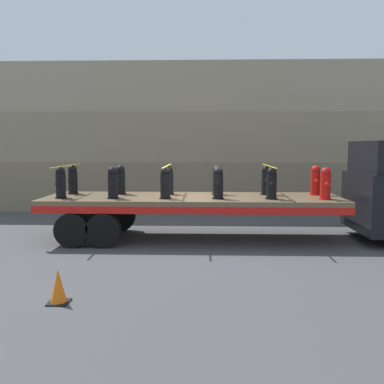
{
  "coord_description": "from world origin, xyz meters",
  "views": [
    {
      "loc": [
        0.42,
        -12.49,
        2.75
      ],
      "look_at": [
        -0.01,
        0.0,
        1.4
      ],
      "focal_mm": 40.0,
      "sensor_mm": 36.0,
      "label": 1
    }
  ],
  "objects_px": {
    "fire_hydrant_black_far_1": "(121,180)",
    "fire_hydrant_black_far_3": "(217,180)",
    "fire_hydrant_black_far_0": "(73,180)",
    "traffic_cone": "(58,286)",
    "flatbed_trailer": "(168,205)",
    "fire_hydrant_black_near_0": "(61,183)",
    "fire_hydrant_black_near_2": "(165,183)",
    "fire_hydrant_black_near_3": "(218,184)",
    "fire_hydrant_black_far_4": "(266,180)",
    "fire_hydrant_black_near_4": "(272,184)",
    "fire_hydrant_red_far_5": "(315,181)",
    "fire_hydrant_black_near_1": "(113,183)",
    "fire_hydrant_black_far_2": "(169,180)",
    "fire_hydrant_red_near_5": "(325,184)"
  },
  "relations": [
    {
      "from": "fire_hydrant_black_far_2",
      "to": "fire_hydrant_black_far_4",
      "type": "xyz_separation_m",
      "value": [
        2.98,
        0.0,
        0.0
      ]
    },
    {
      "from": "fire_hydrant_black_near_2",
      "to": "traffic_cone",
      "type": "xyz_separation_m",
      "value": [
        -1.43,
        -4.75,
        -1.4
      ]
    },
    {
      "from": "fire_hydrant_black_far_3",
      "to": "fire_hydrant_red_near_5",
      "type": "bearing_deg",
      "value": -20.4
    },
    {
      "from": "fire_hydrant_black_near_0",
      "to": "fire_hydrant_black_far_2",
      "type": "distance_m",
      "value": 3.18
    },
    {
      "from": "fire_hydrant_red_near_5",
      "to": "fire_hydrant_black_near_0",
      "type": "bearing_deg",
      "value": 180.0
    },
    {
      "from": "fire_hydrant_black_near_1",
      "to": "fire_hydrant_red_far_5",
      "type": "relative_size",
      "value": 1.0
    },
    {
      "from": "fire_hydrant_black_near_1",
      "to": "fire_hydrant_black_near_2",
      "type": "xyz_separation_m",
      "value": [
        1.49,
        0.0,
        0.0
      ]
    },
    {
      "from": "flatbed_trailer",
      "to": "fire_hydrant_black_near_2",
      "type": "xyz_separation_m",
      "value": [
        -0.03,
        -0.55,
        0.7
      ]
    },
    {
      "from": "fire_hydrant_black_near_3",
      "to": "flatbed_trailer",
      "type": "bearing_deg",
      "value": 159.26
    },
    {
      "from": "fire_hydrant_black_near_0",
      "to": "fire_hydrant_red_near_5",
      "type": "bearing_deg",
      "value": 0.0
    },
    {
      "from": "flatbed_trailer",
      "to": "fire_hydrant_black_near_3",
      "type": "bearing_deg",
      "value": -20.74
    },
    {
      "from": "fire_hydrant_black_near_0",
      "to": "fire_hydrant_black_near_4",
      "type": "bearing_deg",
      "value": 0.0
    },
    {
      "from": "fire_hydrant_black_near_2",
      "to": "fire_hydrant_black_far_2",
      "type": "relative_size",
      "value": 1.0
    },
    {
      "from": "fire_hydrant_black_far_0",
      "to": "traffic_cone",
      "type": "height_order",
      "value": "fire_hydrant_black_far_0"
    },
    {
      "from": "traffic_cone",
      "to": "fire_hydrant_black_near_3",
      "type": "bearing_deg",
      "value": 58.39
    },
    {
      "from": "fire_hydrant_black_near_4",
      "to": "fire_hydrant_red_far_5",
      "type": "relative_size",
      "value": 1.0
    },
    {
      "from": "fire_hydrant_red_near_5",
      "to": "traffic_cone",
      "type": "bearing_deg",
      "value": -141.16
    },
    {
      "from": "fire_hydrant_black_far_0",
      "to": "fire_hydrant_black_far_3",
      "type": "bearing_deg",
      "value": 0.0
    },
    {
      "from": "fire_hydrant_black_far_1",
      "to": "fire_hydrant_black_near_3",
      "type": "height_order",
      "value": "same"
    },
    {
      "from": "fire_hydrant_black_far_1",
      "to": "flatbed_trailer",
      "type": "bearing_deg",
      "value": -20.08
    },
    {
      "from": "flatbed_trailer",
      "to": "fire_hydrant_black_near_0",
      "type": "relative_size",
      "value": 9.67
    },
    {
      "from": "flatbed_trailer",
      "to": "fire_hydrant_black_far_0",
      "type": "bearing_deg",
      "value": 169.55
    },
    {
      "from": "fire_hydrant_black_far_0",
      "to": "fire_hydrant_black_near_4",
      "type": "height_order",
      "value": "same"
    },
    {
      "from": "fire_hydrant_black_near_1",
      "to": "fire_hydrant_black_far_1",
      "type": "bearing_deg",
      "value": 90.0
    },
    {
      "from": "fire_hydrant_black_far_4",
      "to": "fire_hydrant_black_far_0",
      "type": "bearing_deg",
      "value": 180.0
    },
    {
      "from": "fire_hydrant_black_far_4",
      "to": "fire_hydrant_black_far_1",
      "type": "bearing_deg",
      "value": 180.0
    },
    {
      "from": "fire_hydrant_black_far_2",
      "to": "fire_hydrant_red_near_5",
      "type": "height_order",
      "value": "same"
    },
    {
      "from": "fire_hydrant_black_near_0",
      "to": "fire_hydrant_black_near_1",
      "type": "xyz_separation_m",
      "value": [
        1.49,
        0.0,
        0.0
      ]
    },
    {
      "from": "fire_hydrant_black_far_0",
      "to": "fire_hydrant_black_far_4",
      "type": "bearing_deg",
      "value": 0.0
    },
    {
      "from": "fire_hydrant_black_far_3",
      "to": "traffic_cone",
      "type": "height_order",
      "value": "fire_hydrant_black_far_3"
    },
    {
      "from": "fire_hydrant_black_near_2",
      "to": "fire_hydrant_black_near_0",
      "type": "bearing_deg",
      "value": 180.0
    },
    {
      "from": "fire_hydrant_black_near_4",
      "to": "fire_hydrant_black_far_3",
      "type": "bearing_deg",
      "value": 143.35
    },
    {
      "from": "fire_hydrant_black_near_1",
      "to": "fire_hydrant_red_near_5",
      "type": "relative_size",
      "value": 1.0
    },
    {
      "from": "fire_hydrant_black_near_3",
      "to": "fire_hydrant_black_near_1",
      "type": "bearing_deg",
      "value": 180.0
    },
    {
      "from": "fire_hydrant_black_far_4",
      "to": "fire_hydrant_red_far_5",
      "type": "xyz_separation_m",
      "value": [
        1.49,
        0.0,
        0.0
      ]
    },
    {
      "from": "fire_hydrant_black_near_4",
      "to": "fire_hydrant_red_far_5",
      "type": "xyz_separation_m",
      "value": [
        1.49,
        1.11,
        0.0
      ]
    },
    {
      "from": "fire_hydrant_black_far_1",
      "to": "fire_hydrant_black_far_3",
      "type": "distance_m",
      "value": 2.98
    },
    {
      "from": "fire_hydrant_black_far_0",
      "to": "traffic_cone",
      "type": "bearing_deg",
      "value": -75.25
    },
    {
      "from": "fire_hydrant_black_far_0",
      "to": "traffic_cone",
      "type": "relative_size",
      "value": 1.45
    },
    {
      "from": "fire_hydrant_black_near_0",
      "to": "fire_hydrant_black_far_1",
      "type": "height_order",
      "value": "same"
    },
    {
      "from": "fire_hydrant_black_near_3",
      "to": "fire_hydrant_black_far_3",
      "type": "relative_size",
      "value": 1.0
    },
    {
      "from": "fire_hydrant_black_near_0",
      "to": "fire_hydrant_black_near_2",
      "type": "xyz_separation_m",
      "value": [
        2.98,
        0.0,
        0.0
      ]
    },
    {
      "from": "fire_hydrant_black_near_1",
      "to": "fire_hydrant_red_near_5",
      "type": "height_order",
      "value": "same"
    },
    {
      "from": "fire_hydrant_black_far_1",
      "to": "fire_hydrant_black_near_2",
      "type": "xyz_separation_m",
      "value": [
        1.49,
        -1.11,
        0.0
      ]
    },
    {
      "from": "traffic_cone",
      "to": "fire_hydrant_black_far_1",
      "type": "bearing_deg",
      "value": 90.53
    },
    {
      "from": "fire_hydrant_black_near_1",
      "to": "fire_hydrant_black_far_2",
      "type": "height_order",
      "value": "same"
    },
    {
      "from": "fire_hydrant_black_far_3",
      "to": "fire_hydrant_black_near_4",
      "type": "relative_size",
      "value": 1.0
    },
    {
      "from": "fire_hydrant_black_near_3",
      "to": "fire_hydrant_black_far_4",
      "type": "distance_m",
      "value": 1.85
    },
    {
      "from": "fire_hydrant_black_near_0",
      "to": "fire_hydrant_black_far_3",
      "type": "relative_size",
      "value": 1.0
    },
    {
      "from": "fire_hydrant_red_far_5",
      "to": "fire_hydrant_black_near_3",
      "type": "bearing_deg",
      "value": -159.6
    }
  ]
}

